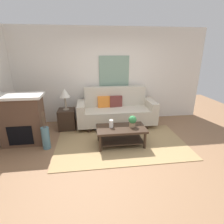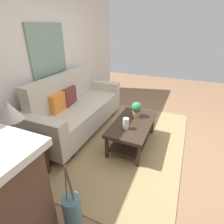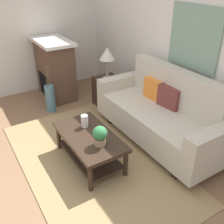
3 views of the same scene
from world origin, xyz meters
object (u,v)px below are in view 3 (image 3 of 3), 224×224
side_table (108,92)px  throw_pillow_orange (154,89)px  potted_plant_tabletop (100,135)px  fireplace (55,69)px  table_lamp (107,55)px  framed_painting (194,38)px  throw_pillow_maroon (169,97)px  couch (161,114)px  coffee_table (89,142)px  floor_vase (50,98)px  tabletop_vase (85,121)px

side_table → throw_pillow_orange: bearing=11.9°
potted_plant_tabletop → fireplace: (-2.48, 0.38, 0.02)m
table_lamp → framed_painting: (1.39, 0.56, 0.50)m
table_lamp → side_table: bearing=-90.0°
throw_pillow_maroon → table_lamp: size_ratio=0.63×
framed_painting → fireplace: bearing=-151.8°
couch → framed_painting: (0.00, 0.47, 1.06)m
potted_plant_tabletop → fireplace: 2.50m
throw_pillow_orange → coffee_table: bearing=-78.5°
throw_pillow_maroon → framed_painting: bearing=90.0°
floor_vase → side_table: bearing=70.8°
tabletop_vase → fireplace: fireplace is taller
throw_pillow_orange → floor_vase: size_ratio=0.71×
table_lamp → potted_plant_tabletop: bearing=-33.7°
couch → floor_vase: size_ratio=4.31×
fireplace → floor_vase: bearing=-31.7°
coffee_table → tabletop_vase: 0.30m
coffee_table → table_lamp: (-1.31, 1.07, 0.68)m
throw_pillow_orange → side_table: bearing=-168.1°
throw_pillow_orange → table_lamp: 1.12m
throw_pillow_orange → coffee_table: size_ratio=0.33×
potted_plant_tabletop → table_lamp: 1.94m
throw_pillow_orange → fireplace: (-1.95, -0.89, -0.09)m
throw_pillow_orange → tabletop_vase: bearing=-88.0°
tabletop_vase → framed_painting: bearing=79.5°
coffee_table → potted_plant_tabletop: size_ratio=4.20×
potted_plant_tabletop → floor_vase: size_ratio=0.52×
throw_pillow_maroon → floor_vase: (-1.74, -1.23, -0.43)m
throw_pillow_maroon → tabletop_vase: size_ratio=2.07×
coffee_table → table_lamp: bearing=140.9°
fireplace → table_lamp: bearing=36.5°
potted_plant_tabletop → framed_painting: (-0.19, 1.61, 0.92)m
couch → throw_pillow_maroon: 0.28m
coffee_table → throw_pillow_maroon: bearing=86.6°
couch → side_table: 1.40m
throw_pillow_maroon → fireplace: bearing=-158.8°
potted_plant_tabletop → floor_vase: (-1.92, 0.04, -0.32)m
throw_pillow_orange → framed_painting: 0.95m
table_lamp → floor_vase: bearing=-109.2°
couch → tabletop_vase: (-0.29, -1.11, 0.09)m
floor_vase → potted_plant_tabletop: bearing=-1.2°
table_lamp → throw_pillow_orange: bearing=11.9°
throw_pillow_orange → side_table: (-1.05, -0.22, -0.40)m
fireplace → framed_painting: size_ratio=1.33×
throw_pillow_maroon → coffee_table: 1.34m
couch → side_table: couch is taller
tabletop_vase → potted_plant_tabletop: 0.48m
throw_pillow_maroon → side_table: size_ratio=0.64×
side_table → floor_vase: size_ratio=1.11×
couch → throw_pillow_maroon: (0.00, 0.13, 0.25)m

